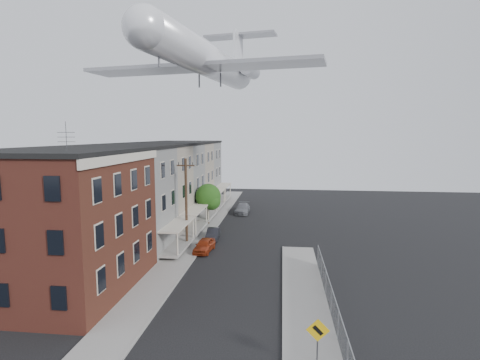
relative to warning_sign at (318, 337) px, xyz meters
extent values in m
plane|color=black|center=(-5.60, 1.03, -1.88)|extent=(120.00, 120.00, 0.00)
cube|color=gray|center=(-11.10, 25.03, -1.82)|extent=(3.00, 62.00, 0.12)
cube|color=gray|center=(-0.10, 7.03, -1.82)|extent=(3.00, 26.00, 0.12)
cube|color=gray|center=(-9.65, 25.03, -1.81)|extent=(0.15, 62.00, 0.14)
cube|color=gray|center=(-1.55, 7.03, -1.81)|extent=(0.15, 26.00, 0.14)
cube|color=#3B1513|center=(-17.60, 8.03, 3.12)|extent=(10.00, 12.00, 10.00)
cube|color=black|center=(-17.60, 8.03, 8.27)|extent=(10.30, 12.30, 0.30)
cube|color=beige|center=(-12.52, 8.03, 7.82)|extent=(0.16, 12.20, 0.60)
cylinder|color=#515156|center=(-15.60, 6.03, 9.27)|extent=(0.04, 0.04, 2.00)
cube|color=slate|center=(-17.60, 17.53, 3.12)|extent=(10.00, 7.00, 10.00)
cube|color=black|center=(-17.60, 17.53, 8.27)|extent=(10.25, 7.00, 0.30)
cube|color=gray|center=(-11.70, 17.53, -1.33)|extent=(1.80, 6.40, 0.25)
cube|color=beige|center=(-11.70, 17.53, 0.87)|extent=(1.90, 6.50, 0.15)
cube|color=#6E6257|center=(-17.60, 24.53, 3.12)|extent=(10.00, 7.00, 10.00)
cube|color=black|center=(-17.60, 24.53, 8.27)|extent=(10.25, 7.00, 0.30)
cube|color=gray|center=(-11.70, 24.53, -1.33)|extent=(1.80, 6.40, 0.25)
cube|color=beige|center=(-11.70, 24.53, 0.87)|extent=(1.90, 6.50, 0.15)
cube|color=slate|center=(-17.60, 31.53, 3.12)|extent=(10.00, 7.00, 10.00)
cube|color=black|center=(-17.60, 31.53, 8.27)|extent=(10.25, 7.00, 0.30)
cube|color=gray|center=(-11.70, 31.53, -1.33)|extent=(1.80, 6.40, 0.25)
cube|color=beige|center=(-11.70, 31.53, 0.87)|extent=(1.90, 6.50, 0.15)
cube|color=#6E6257|center=(-17.60, 38.53, 3.12)|extent=(10.00, 7.00, 10.00)
cube|color=black|center=(-17.60, 38.53, 8.27)|extent=(10.25, 7.00, 0.30)
cube|color=gray|center=(-11.70, 38.53, -1.33)|extent=(1.80, 6.40, 0.25)
cube|color=beige|center=(-11.70, 38.53, 0.87)|extent=(1.90, 6.50, 0.15)
cube|color=slate|center=(-17.60, 45.53, 3.12)|extent=(10.00, 7.00, 10.00)
cube|color=black|center=(-17.60, 45.53, 8.27)|extent=(10.25, 7.00, 0.30)
cube|color=gray|center=(-11.70, 45.53, -1.33)|extent=(1.80, 6.40, 0.25)
cube|color=beige|center=(-11.70, 45.53, 0.87)|extent=(1.90, 6.50, 0.15)
cylinder|color=gray|center=(1.40, 0.03, -0.93)|extent=(0.06, 0.06, 1.90)
cylinder|color=gray|center=(1.40, 3.03, -0.93)|extent=(0.06, 0.06, 1.90)
cylinder|color=gray|center=(1.40, 6.03, -0.93)|extent=(0.06, 0.06, 1.90)
cylinder|color=gray|center=(1.40, 9.03, -0.93)|extent=(0.06, 0.06, 1.90)
cylinder|color=gray|center=(1.40, 12.03, -0.93)|extent=(0.06, 0.06, 1.90)
cylinder|color=gray|center=(1.40, 15.03, -0.93)|extent=(0.06, 0.06, 1.90)
cube|color=gray|center=(1.40, 6.03, -0.03)|extent=(0.04, 18.00, 0.04)
cube|color=gray|center=(1.40, 6.03, -0.93)|extent=(0.02, 18.00, 1.80)
cylinder|color=#515156|center=(0.00, 0.03, -0.58)|extent=(0.07, 0.07, 2.60)
cube|color=#DFA90B|center=(0.00, -0.01, 0.37)|extent=(1.10, 0.03, 1.10)
cube|color=black|center=(0.00, -0.03, 0.37)|extent=(0.52, 0.02, 0.52)
cylinder|color=black|center=(-11.20, 19.03, 2.62)|extent=(0.26, 0.26, 9.00)
cube|color=black|center=(-11.20, 19.03, 6.42)|extent=(1.80, 0.12, 0.12)
cylinder|color=black|center=(-11.90, 19.03, 6.62)|extent=(0.08, 0.08, 0.25)
cylinder|color=black|center=(-10.50, 19.03, 6.62)|extent=(0.08, 0.08, 0.25)
cylinder|color=black|center=(-11.00, 29.03, -0.68)|extent=(0.24, 0.24, 2.40)
sphere|color=#174813|center=(-11.00, 29.03, 1.72)|extent=(3.20, 3.20, 3.20)
sphere|color=#174813|center=(-10.50, 28.73, 1.16)|extent=(2.24, 2.24, 2.24)
imported|color=#962F13|center=(-9.17, 17.89, -1.25)|extent=(1.83, 3.85, 1.27)
imported|color=black|center=(-9.17, 22.39, -1.30)|extent=(1.44, 3.63, 1.18)
imported|color=slate|center=(-7.40, 36.28, -1.19)|extent=(1.95, 4.75, 1.38)
cylinder|color=white|center=(-9.58, 21.71, 16.97)|extent=(7.17, 24.11, 3.19)
sphere|color=white|center=(-11.60, 9.92, 16.97)|extent=(3.19, 3.19, 3.19)
cone|color=white|center=(-7.57, 33.49, 16.97)|extent=(3.65, 3.48, 3.19)
cube|color=#939399|center=(-9.83, 20.24, 15.98)|extent=(24.27, 8.16, 0.35)
cylinder|color=#939399|center=(-10.51, 30.46, 17.17)|extent=(2.24, 4.20, 1.59)
cylinder|color=#939399|center=(-5.80, 29.65, 17.17)|extent=(2.24, 4.20, 1.59)
cube|color=white|center=(-7.65, 33.00, 19.76)|extent=(0.88, 3.77, 5.58)
cube|color=#939399|center=(-7.48, 33.98, 22.35)|extent=(9.77, 4.15, 0.25)
cylinder|color=#515156|center=(-11.26, 11.89, 15.18)|extent=(0.16, 0.16, 1.20)
camera|label=1|loc=(-1.75, -16.75, 9.40)|focal=28.00mm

